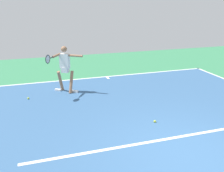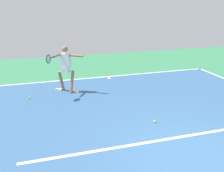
# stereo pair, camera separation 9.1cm
# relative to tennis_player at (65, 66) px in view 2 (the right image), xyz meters

# --- Properties ---
(ground_plane) EXTENTS (22.80, 22.80, 0.00)m
(ground_plane) POSITION_rel_tennis_player_xyz_m (-2.00, 4.90, -0.97)
(ground_plane) COLOR #388456
(court_surface) EXTENTS (9.60, 12.84, 0.00)m
(court_surface) POSITION_rel_tennis_player_xyz_m (-2.00, 4.90, -0.97)
(court_surface) COLOR #38608E
(court_surface) RESTS_ON ground_plane
(court_line_baseline_near) EXTENTS (9.60, 0.10, 0.01)m
(court_line_baseline_near) POSITION_rel_tennis_player_xyz_m (-2.00, -1.47, -0.97)
(court_line_baseline_near) COLOR white
(court_line_baseline_near) RESTS_ON ground_plane
(court_line_service) EXTENTS (7.20, 0.10, 0.01)m
(court_line_service) POSITION_rel_tennis_player_xyz_m (-2.00, 4.19, -0.97)
(court_line_service) COLOR white
(court_line_service) RESTS_ON ground_plane
(court_line_centre_mark) EXTENTS (0.10, 0.30, 0.01)m
(court_line_centre_mark) POSITION_rel_tennis_player_xyz_m (-2.00, -1.27, -0.97)
(court_line_centre_mark) COLOR white
(court_line_centre_mark) RESTS_ON ground_plane
(tennis_player) EXTENTS (1.31, 1.07, 1.71)m
(tennis_player) POSITION_rel_tennis_player_xyz_m (0.00, 0.00, 0.00)
(tennis_player) COLOR #9E7051
(tennis_player) RESTS_ON ground_plane
(tennis_ball_far_corner) EXTENTS (0.07, 0.07, 0.07)m
(tennis_ball_far_corner) POSITION_rel_tennis_player_xyz_m (-1.98, 3.28, -0.94)
(tennis_ball_far_corner) COLOR #CCE033
(tennis_ball_far_corner) RESTS_ON ground_plane
(tennis_ball_near_service_line) EXTENTS (0.07, 0.07, 0.07)m
(tennis_ball_near_service_line) POSITION_rel_tennis_player_xyz_m (1.34, 0.35, -0.94)
(tennis_ball_near_service_line) COLOR #CCE033
(tennis_ball_near_service_line) RESTS_ON ground_plane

